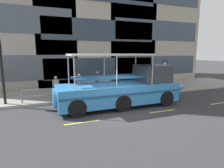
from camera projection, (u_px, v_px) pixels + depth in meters
name	position (u px, v px, depth m)	size (l,w,h in m)	color
ground_plane	(120.00, 112.00, 10.62)	(120.00, 120.00, 0.00)	#333335
sidewalk	(94.00, 91.00, 15.74)	(32.00, 4.80, 0.18)	gray
curb_edge	(103.00, 98.00, 13.46)	(32.00, 0.18, 0.18)	#B2ADA3
lane_centreline	(126.00, 116.00, 9.91)	(25.80, 0.12, 0.01)	#DBD64C
curb_guardrail	(105.00, 88.00, 13.75)	(11.48, 0.09, 0.87)	gray
traffic_light_pole	(1.00, 65.00, 11.19)	(0.24, 0.46, 4.13)	black
parking_sign	(164.00, 69.00, 16.33)	(0.60, 0.12, 2.56)	#4C4F54
duck_tour_boat	(126.00, 89.00, 11.84)	(9.57, 2.52, 3.35)	#388CD1
pedestrian_near_bow	(136.00, 79.00, 16.04)	(0.42, 0.27, 1.56)	black
pedestrian_mid_left	(97.00, 80.00, 14.38)	(0.29, 0.49, 1.78)	black
pedestrian_mid_right	(79.00, 82.00, 14.01)	(0.32, 0.40, 1.64)	black
pedestrian_near_stern	(56.00, 85.00, 13.09)	(0.46, 0.22, 1.58)	black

